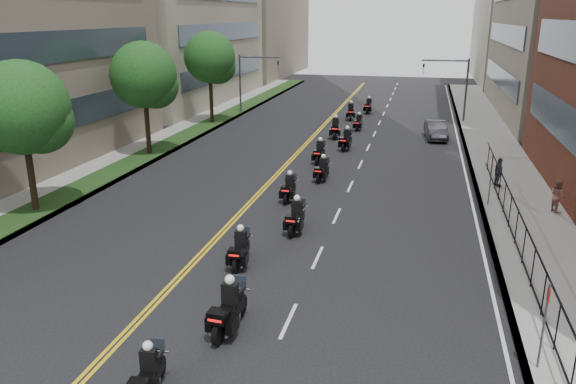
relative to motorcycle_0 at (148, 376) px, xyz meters
The scene contains 22 objects.
sidewalk_right 26.94m from the motorcycle_0, 65.02° to the left, with size 4.00×90.00×0.15m, color gray.
sidewalk_left 27.49m from the motorcycle_0, 117.34° to the left, with size 4.00×90.00×0.15m, color gray.
grass_strip 27.14m from the motorcycle_0, 115.84° to the left, with size 2.00×90.00×0.04m, color #153212.
iron_fence 15.43m from the motorcycle_0, 47.74° to the left, with size 0.05×28.00×1.50m.
street_trees 21.95m from the motorcycle_0, 122.93° to the left, with size 4.40×38.40×7.98m.
traffic_signal_right 42.48m from the motorcycle_0, 77.86° to the left, with size 4.09×0.20×5.60m.
traffic_signal_left 42.76m from the motorcycle_0, 103.79° to the left, with size 4.09×0.20×5.60m.
motorcycle_0 is the anchor object (origin of this frame).
motorcycle_1 3.56m from the motorcycle_0, 74.63° to the left, with size 0.63×2.46×1.82m.
motorcycle_2 7.98m from the motorcycle_0, 91.38° to the left, with size 0.56×2.22×1.64m.
motorcycle_3 11.99m from the motorcycle_0, 84.64° to the left, with size 0.54×2.29×1.69m.
motorcycle_4 16.17m from the motorcycle_0, 90.73° to the left, with size 0.49×2.16×1.60m.
motorcycle_5 20.24m from the motorcycle_0, 87.67° to the left, with size 0.64×2.10×1.55m.
motorcycle_6 24.22m from the motorcycle_0, 90.19° to the left, with size 0.53×2.27×1.68m.
motorcycle_7 28.32m from the motorcycle_0, 87.76° to the left, with size 0.69×2.33×1.72m.
motorcycle_8 32.15m from the motorcycle_0, 90.54° to the left, with size 0.70×2.48×1.83m.
motorcycle_9 35.63m from the motorcycle_0, 88.20° to the left, with size 0.53×2.06×1.52m.
motorcycle_10 40.32m from the motorcycle_0, 90.23° to the left, with size 0.72×2.39×1.77m.
motorcycle_11 44.31m from the motorcycle_0, 88.63° to the left, with size 0.56×2.26×1.67m.
parked_sedan 34.42m from the motorcycle_0, 77.63° to the left, with size 1.46×4.18×1.38m, color black.
pedestrian_b 21.44m from the motorcycle_0, 53.09° to the left, with size 0.78×0.61×1.60m, color #945D51.
pedestrian_c 23.38m from the motorcycle_0, 63.07° to the left, with size 0.95×0.40×1.63m, color #39393F.
Camera 1 is at (6.87, -10.30, 9.30)m, focal length 35.00 mm.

